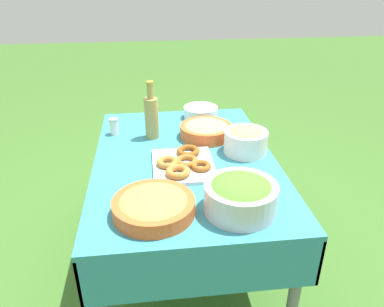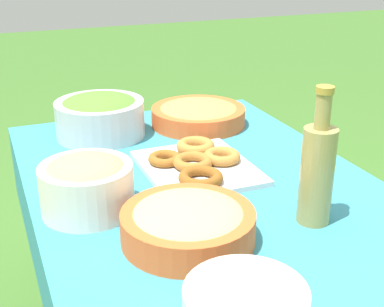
{
  "view_description": "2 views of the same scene",
  "coord_description": "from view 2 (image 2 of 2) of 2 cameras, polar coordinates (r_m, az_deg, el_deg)",
  "views": [
    {
      "loc": [
        -1.67,
        0.16,
        1.59
      ],
      "look_at": [
        0.01,
        -0.04,
        0.72
      ],
      "focal_mm": 35.0,
      "sensor_mm": 36.0,
      "label": 1
    },
    {
      "loc": [
        1.18,
        -0.52,
        1.33
      ],
      "look_at": [
        -0.0,
        -0.04,
        0.8
      ],
      "focal_mm": 50.0,
      "sensor_mm": 36.0,
      "label": 2
    }
  ],
  "objects": [
    {
      "name": "salad_bowl",
      "position": [
        1.78,
        -9.8,
        4.12
      ],
      "size": [
        0.29,
        0.29,
        0.14
      ],
      "color": "silver",
      "rests_on": "picnic_table"
    },
    {
      "name": "donut_platter",
      "position": [
        1.51,
        0.57,
        -1.08
      ],
      "size": [
        0.35,
        0.3,
        0.05
      ],
      "color": "silver",
      "rests_on": "picnic_table"
    },
    {
      "name": "bread_bowl",
      "position": [
        1.29,
        -11.18,
        -3.12
      ],
      "size": [
        0.22,
        0.22,
        0.14
      ],
      "color": "white",
      "rests_on": "picnic_table"
    },
    {
      "name": "olive_bowl",
      "position": [
        1.87,
        0.67,
        4.23
      ],
      "size": [
        0.33,
        0.33,
        0.08
      ],
      "color": "#E05B28",
      "rests_on": "picnic_table"
    },
    {
      "name": "picnic_table",
      "position": [
        1.48,
        1.36,
        -6.52
      ],
      "size": [
        1.34,
        0.91,
        0.7
      ],
      "color": "teal",
      "rests_on": "ground_plane"
    },
    {
      "name": "pasta_bowl",
      "position": [
        1.16,
        -0.44,
        -7.38
      ],
      "size": [
        0.29,
        0.29,
        0.09
      ],
      "color": "#E05B28",
      "rests_on": "picnic_table"
    },
    {
      "name": "plate_stack",
      "position": [
        0.95,
        5.7,
        -16.02
      ],
      "size": [
        0.21,
        0.21,
        0.07
      ],
      "color": "white",
      "rests_on": "picnic_table"
    },
    {
      "name": "olive_oil_bottle",
      "position": [
        1.24,
        13.21,
        -1.82
      ],
      "size": [
        0.08,
        0.08,
        0.32
      ],
      "color": "#998E4C",
      "rests_on": "picnic_table"
    }
  ]
}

